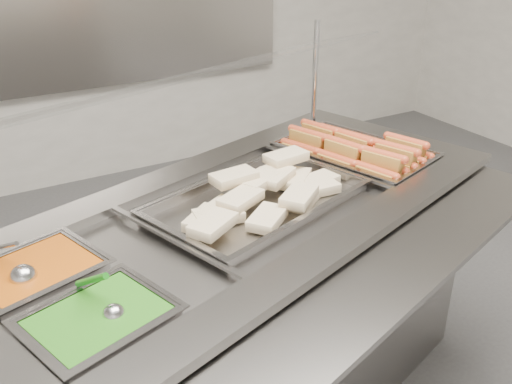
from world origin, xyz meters
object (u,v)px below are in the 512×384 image
ladle (22,275)px  pan_hotdogs (354,160)px  serving_spoon (110,308)px  pan_wraps (258,204)px  steam_counter (246,316)px  sneeze_guard (194,79)px

ladle → pan_hotdogs: bearing=11.7°
serving_spoon → ladle: bearing=121.4°
pan_wraps → serving_spoon: (-0.53, -0.31, 0.03)m
pan_hotdogs → steam_counter: bearing=-162.6°
sneeze_guard → pan_wraps: sneeze_guard is taller
pan_hotdogs → ladle: 1.17m
pan_hotdogs → pan_wraps: (-0.48, -0.15, 0.01)m
serving_spoon → pan_hotdogs: bearing=24.3°
pan_hotdogs → pan_wraps: 0.50m
pan_hotdogs → serving_spoon: serving_spoon is taller
steam_counter → pan_hotdogs: pan_hotdogs is taller
pan_hotdogs → ladle: size_ratio=3.26×
pan_wraps → sneeze_guard: bearing=122.8°
pan_hotdogs → serving_spoon: bearing=-155.7°
pan_wraps → serving_spoon: size_ratio=4.38×
pan_hotdogs → pan_wraps: bearing=-162.6°
ladle → steam_counter: bearing=6.6°
sneeze_guard → pan_hotdogs: bearing=-1.9°
serving_spoon → sneeze_guard: bearing=48.4°
serving_spoon → pan_wraps: bearing=29.9°
pan_hotdogs → sneeze_guard: bearing=178.1°
ladle → sneeze_guard: bearing=24.7°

